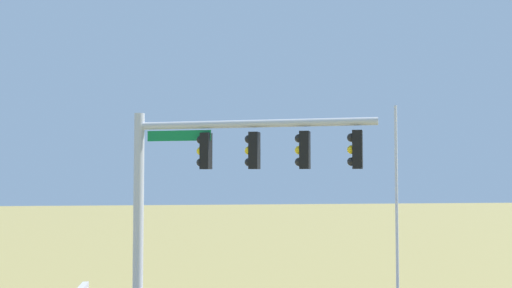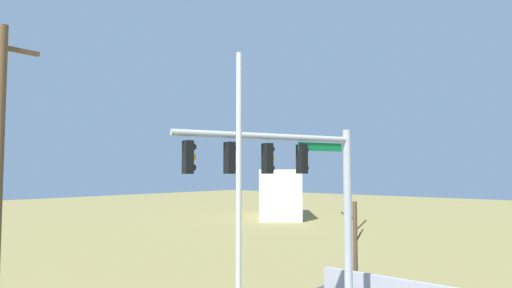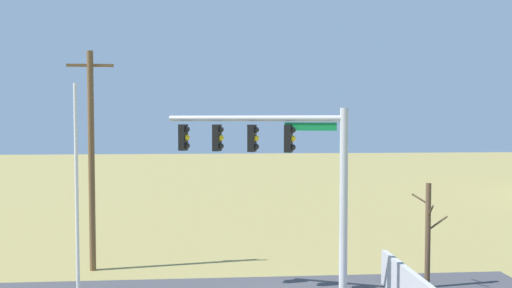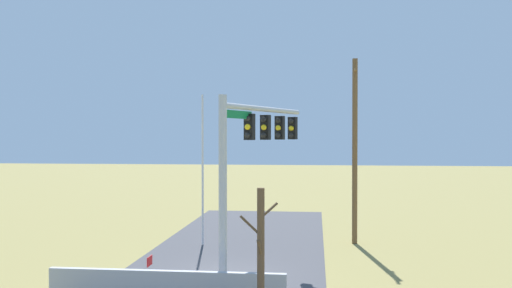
{
  "view_description": "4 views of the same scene",
  "coord_description": "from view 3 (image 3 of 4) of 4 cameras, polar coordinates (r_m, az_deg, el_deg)",
  "views": [
    {
      "loc": [
        1.34,
        16.44,
        5.05
      ],
      "look_at": [
        -0.5,
        2.05,
        5.82
      ],
      "focal_mm": 40.36,
      "sensor_mm": 36.0,
      "label": 1
    },
    {
      "loc": [
        -11.32,
        -7.06,
        5.26
      ],
      "look_at": [
        -1.22,
        1.55,
        6.09
      ],
      "focal_mm": 30.95,
      "sensor_mm": 36.0,
      "label": 2
    },
    {
      "loc": [
        -1.84,
        -17.24,
        6.36
      ],
      "look_at": [
        -0.39,
        1.39,
        5.47
      ],
      "focal_mm": 37.82,
      "sensor_mm": 36.0,
      "label": 3
    },
    {
      "loc": [
        20.67,
        3.65,
        5.34
      ],
      "look_at": [
        -0.32,
        1.34,
        5.03
      ],
      "focal_mm": 38.69,
      "sensor_mm": 36.0,
      "label": 4
    }
  ],
  "objects": [
    {
      "name": "signal_mast",
      "position": [
        18.73,
        2.98,
        -1.93
      ],
      "size": [
        6.14,
        2.51,
        6.72
      ],
      "color": "#B2B5BA",
      "rests_on": "ground_plane"
    },
    {
      "name": "flagpole",
      "position": [
        16.07,
        -18.4,
        -7.05
      ],
      "size": [
        0.1,
        0.1,
        7.35
      ],
      "primitive_type": "cylinder",
      "color": "silver",
      "rests_on": "ground_plane"
    },
    {
      "name": "utility_pole",
      "position": [
        23.39,
        -17.02,
        -1.37
      ],
      "size": [
        1.9,
        0.26,
        9.15
      ],
      "color": "brown",
      "rests_on": "ground_plane"
    },
    {
      "name": "bare_tree",
      "position": [
        21.43,
        17.73,
        -9.05
      ],
      "size": [
        1.27,
        1.02,
        3.96
      ],
      "color": "brown",
      "rests_on": "ground_plane"
    }
  ]
}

